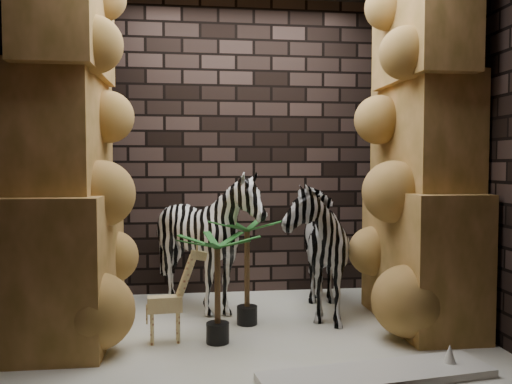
{
  "coord_description": "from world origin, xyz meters",
  "views": [
    {
      "loc": [
        -0.45,
        -4.06,
        1.32
      ],
      "look_at": [
        0.07,
        0.15,
        1.09
      ],
      "focal_mm": 36.48,
      "sensor_mm": 36.0,
      "label": 1
    }
  ],
  "objects": [
    {
      "name": "floor",
      "position": [
        0.0,
        0.0,
        0.0
      ],
      "size": [
        3.5,
        3.5,
        0.0
      ],
      "primitive_type": "plane",
      "color": "beige",
      "rests_on": "ground"
    },
    {
      "name": "wall_back",
      "position": [
        0.0,
        1.25,
        1.5
      ],
      "size": [
        3.5,
        0.0,
        3.5
      ],
      "primitive_type": "plane",
      "rotation": [
        1.57,
        0.0,
        0.0
      ],
      "color": "black",
      "rests_on": "ground"
    },
    {
      "name": "wall_front",
      "position": [
        0.0,
        -1.25,
        1.5
      ],
      "size": [
        3.5,
        0.0,
        3.5
      ],
      "primitive_type": "plane",
      "rotation": [
        -1.57,
        0.0,
        0.0
      ],
      "color": "black",
      "rests_on": "ground"
    },
    {
      "name": "wall_left",
      "position": [
        -1.75,
        0.0,
        1.5
      ],
      "size": [
        0.0,
        3.0,
        3.0
      ],
      "primitive_type": "plane",
      "rotation": [
        1.57,
        0.0,
        1.57
      ],
      "color": "black",
      "rests_on": "ground"
    },
    {
      "name": "wall_right",
      "position": [
        1.75,
        0.0,
        1.5
      ],
      "size": [
        0.0,
        3.0,
        3.0
      ],
      "primitive_type": "plane",
      "rotation": [
        1.57,
        0.0,
        -1.57
      ],
      "color": "black",
      "rests_on": "ground"
    },
    {
      "name": "rock_pillar_left",
      "position": [
        -1.4,
        0.0,
        1.5
      ],
      "size": [
        0.68,
        1.3,
        3.0
      ],
      "primitive_type": null,
      "color": "tan",
      "rests_on": "floor"
    },
    {
      "name": "rock_pillar_right",
      "position": [
        1.42,
        0.0,
        1.5
      ],
      "size": [
        0.58,
        1.25,
        3.0
      ],
      "primitive_type": null,
      "color": "tan",
      "rests_on": "floor"
    },
    {
      "name": "zebra_right",
      "position": [
        0.59,
        0.39,
        0.69
      ],
      "size": [
        0.75,
        1.23,
        1.38
      ],
      "primitive_type": "imported",
      "rotation": [
        0.0,
        0.0,
        -0.11
      ],
      "color": "white",
      "rests_on": "floor"
    },
    {
      "name": "zebra_left",
      "position": [
        -0.32,
        0.52,
        0.57
      ],
      "size": [
        1.14,
        1.36,
        1.15
      ],
      "primitive_type": "imported",
      "rotation": [
        0.0,
        0.0,
        -0.1
      ],
      "color": "white",
      "rests_on": "floor"
    },
    {
      "name": "giraffe_toy",
      "position": [
        -0.66,
        -0.23,
        0.37
      ],
      "size": [
        0.39,
        0.16,
        0.74
      ],
      "primitive_type": null,
      "rotation": [
        0.0,
        0.0,
        0.09
      ],
      "color": "#E8CF88",
      "rests_on": "floor"
    },
    {
      "name": "palm_front",
      "position": [
        -0.01,
        0.14,
        0.44
      ],
      "size": [
        0.36,
        0.36,
        0.88
      ],
      "primitive_type": null,
      "color": "#144915",
      "rests_on": "floor"
    },
    {
      "name": "palm_back",
      "position": [
        -0.27,
        -0.28,
        0.41
      ],
      "size": [
        0.36,
        0.36,
        0.82
      ],
      "primitive_type": null,
      "color": "#144915",
      "rests_on": "floor"
    },
    {
      "name": "surfboard",
      "position": [
        0.67,
        -1.05,
        0.03
      ],
      "size": [
        1.51,
        0.56,
        0.05
      ],
      "primitive_type": "cube",
      "rotation": [
        0.0,
        0.0,
        0.14
      ],
      "color": "silver",
      "rests_on": "floor"
    }
  ]
}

